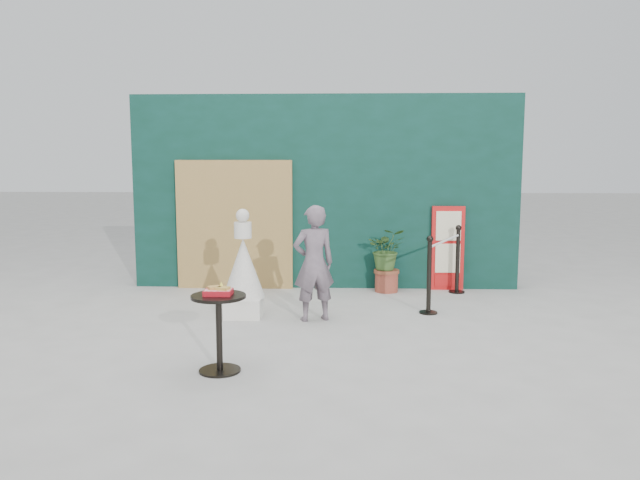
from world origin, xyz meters
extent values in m
plane|color=#ADAAA5|center=(0.00, 0.00, 0.00)|extent=(60.00, 60.00, 0.00)
cube|color=#0A2E23|center=(0.00, 3.15, 1.50)|extent=(6.00, 0.30, 3.00)
cube|color=tan|center=(-1.40, 2.94, 1.00)|extent=(1.80, 0.08, 2.00)
imported|color=slate|center=(-0.07, 1.04, 0.73)|extent=(0.62, 0.51, 1.46)
cube|color=red|center=(1.90, 2.96, 0.65)|extent=(0.50, 0.06, 1.30)
cube|color=beige|center=(1.90, 2.92, 1.00)|extent=(0.38, 0.02, 0.45)
cube|color=beige|center=(1.90, 2.92, 0.50)|extent=(0.38, 0.02, 0.45)
cube|color=red|center=(1.90, 2.92, 0.15)|extent=(0.38, 0.02, 0.18)
cube|color=white|center=(-0.98, 1.19, 0.13)|extent=(0.47, 0.47, 0.26)
cone|color=white|center=(-0.98, 1.19, 0.64)|extent=(0.54, 0.54, 0.77)
cylinder|color=silver|center=(-0.98, 1.19, 1.12)|extent=(0.22, 0.22, 0.20)
sphere|color=white|center=(-0.98, 1.19, 1.31)|extent=(0.17, 0.17, 0.17)
cylinder|color=black|center=(-0.88, -0.90, 0.01)|extent=(0.40, 0.40, 0.02)
cylinder|color=black|center=(-0.88, -0.90, 0.36)|extent=(0.06, 0.06, 0.72)
cylinder|color=black|center=(-0.88, -0.90, 0.73)|extent=(0.52, 0.52, 0.03)
cube|color=red|center=(-0.88, -0.90, 0.78)|extent=(0.26, 0.19, 0.05)
cube|color=red|center=(-0.88, -0.90, 0.80)|extent=(0.24, 0.17, 0.00)
cube|color=#D1904C|center=(-0.92, -0.89, 0.82)|extent=(0.15, 0.14, 0.02)
cube|color=gold|center=(-0.83, -0.92, 0.82)|extent=(0.13, 0.13, 0.02)
cone|color=#F9E841|center=(-0.86, -0.85, 0.83)|extent=(0.06, 0.06, 0.06)
cylinder|color=#984A31|center=(0.95, 2.77, 0.15)|extent=(0.35, 0.35, 0.29)
cylinder|color=brown|center=(0.95, 2.77, 0.32)|extent=(0.39, 0.39, 0.05)
imported|color=#355625|center=(0.95, 2.77, 0.66)|extent=(0.58, 0.50, 0.64)
cylinder|color=black|center=(1.42, 1.45, 0.01)|extent=(0.24, 0.24, 0.02)
cylinder|color=black|center=(1.42, 1.45, 0.48)|extent=(0.06, 0.06, 0.96)
sphere|color=black|center=(1.42, 1.45, 0.99)|extent=(0.09, 0.09, 0.09)
cylinder|color=black|center=(2.02, 2.75, 0.01)|extent=(0.24, 0.24, 0.02)
cylinder|color=black|center=(2.02, 2.75, 0.48)|extent=(0.06, 0.06, 0.96)
sphere|color=black|center=(2.02, 2.75, 0.99)|extent=(0.09, 0.09, 0.09)
cylinder|color=silver|center=(1.72, 2.10, 0.88)|extent=(0.63, 1.31, 0.03)
camera|label=1|loc=(0.32, -6.62, 2.04)|focal=35.00mm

